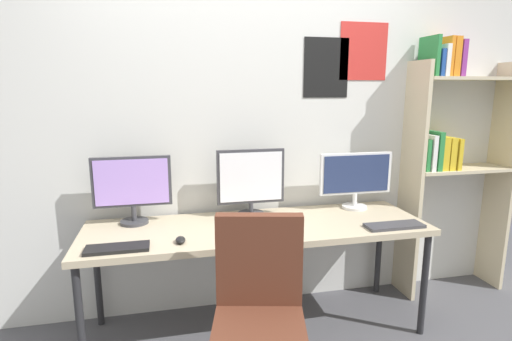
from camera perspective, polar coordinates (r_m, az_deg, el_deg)
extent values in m
cube|color=silver|center=(2.89, -1.61, 5.51)|extent=(4.60, 0.10, 2.60)
cube|color=black|center=(3.00, 9.94, 14.19)|extent=(0.34, 0.01, 0.42)
cube|color=red|center=(3.13, 15.05, 16.03)|extent=(0.37, 0.01, 0.41)
cube|color=tan|center=(2.62, 0.24, -8.17)|extent=(2.20, 0.68, 0.04)
cylinder|color=#262628|center=(2.51, -23.70, -19.51)|extent=(0.04, 0.04, 0.70)
cylinder|color=#262628|center=(2.93, 22.80, -14.73)|extent=(0.04, 0.04, 0.70)
cylinder|color=#262628|center=(3.01, -21.61, -13.91)|extent=(0.04, 0.04, 0.70)
cylinder|color=#262628|center=(3.37, 17.05, -10.80)|extent=(0.04, 0.04, 0.70)
cube|color=beige|center=(3.27, 21.19, -1.65)|extent=(0.03, 0.28, 1.80)
cube|color=beige|center=(3.77, 31.38, -0.90)|extent=(0.03, 0.28, 1.80)
cube|color=beige|center=(3.49, 26.78, 0.20)|extent=(0.76, 0.28, 0.02)
cube|color=beige|center=(3.43, 27.83, 11.49)|extent=(0.76, 0.28, 0.02)
cube|color=#287F3D|center=(3.27, 22.34, 2.23)|extent=(0.03, 0.22, 0.24)
cube|color=white|center=(3.29, 23.05, 2.47)|extent=(0.03, 0.22, 0.27)
cube|color=#287F3D|center=(3.31, 23.78, 2.67)|extent=(0.04, 0.22, 0.29)
cube|color=gold|center=(3.35, 24.38, 2.38)|extent=(0.05, 0.22, 0.25)
cube|color=gold|center=(3.39, 25.22, 2.34)|extent=(0.05, 0.22, 0.24)
cube|color=gold|center=(3.41, 26.00, 2.27)|extent=(0.03, 0.22, 0.24)
cube|color=#287F3D|center=(3.24, 23.39, 14.67)|extent=(0.03, 0.22, 0.28)
cube|color=#1E4799|center=(3.25, 23.97, 13.77)|extent=(0.03, 0.22, 0.19)
cube|color=white|center=(3.27, 24.55, 14.00)|extent=(0.03, 0.22, 0.22)
cube|color=orange|center=(3.31, 24.98, 14.41)|extent=(0.03, 0.22, 0.28)
cube|color=orange|center=(3.33, 25.63, 14.31)|extent=(0.05, 0.22, 0.28)
cube|color=#8C338C|center=(3.36, 26.38, 14.05)|extent=(0.04, 0.22, 0.26)
cube|color=#592D1E|center=(2.06, 0.44, -21.87)|extent=(0.53, 0.53, 0.08)
cube|color=#592D1E|center=(2.09, 0.46, -12.55)|extent=(0.44, 0.17, 0.48)
cylinder|color=#38383D|center=(2.76, -16.90, -7.00)|extent=(0.18, 0.18, 0.02)
cylinder|color=#38383D|center=(2.74, -16.97, -5.84)|extent=(0.03, 0.03, 0.10)
cube|color=#38383D|center=(2.69, -17.23, -1.51)|extent=(0.50, 0.03, 0.33)
cube|color=#B28CE5|center=(2.68, -17.25, -1.59)|extent=(0.46, 0.01, 0.29)
cylinder|color=#38383D|center=(2.80, -0.72, -6.18)|extent=(0.18, 0.18, 0.02)
cylinder|color=#38383D|center=(2.79, -0.72, -5.32)|extent=(0.03, 0.03, 0.07)
cube|color=#38383D|center=(2.74, -0.76, -0.85)|extent=(0.47, 0.03, 0.37)
cube|color=white|center=(2.72, -0.68, -0.92)|extent=(0.43, 0.01, 0.34)
cylinder|color=silver|center=(3.05, 13.81, -5.03)|extent=(0.18, 0.18, 0.02)
cylinder|color=silver|center=(3.04, 13.86, -4.03)|extent=(0.03, 0.03, 0.09)
cube|color=silver|center=(3.00, 13.99, -0.39)|extent=(0.55, 0.03, 0.30)
cube|color=navy|center=(2.98, 14.14, -0.46)|extent=(0.50, 0.01, 0.27)
cube|color=black|center=(2.35, -19.13, -10.40)|extent=(0.34, 0.13, 0.02)
cube|color=#38383D|center=(2.40, 1.48, -9.30)|extent=(0.32, 0.13, 0.02)
cube|color=#38383D|center=(2.72, 19.08, -7.42)|extent=(0.37, 0.13, 0.02)
ellipsoid|color=black|center=(2.36, -10.69, -9.68)|extent=(0.06, 0.10, 0.03)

